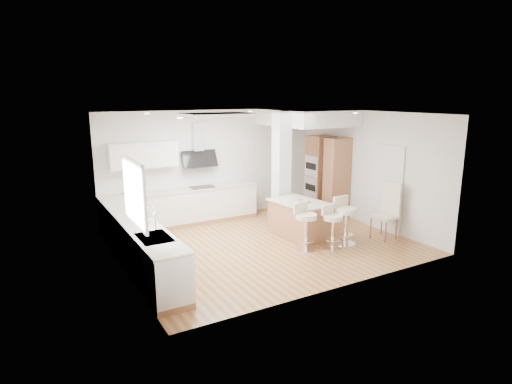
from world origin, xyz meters
TOP-DOWN VIEW (x-y plane):
  - ground at (0.00, 0.00)m, footprint 6.00×6.00m
  - ceiling at (0.00, 0.00)m, footprint 6.00×5.00m
  - wall_back at (0.00, 2.50)m, footprint 6.00×0.04m
  - wall_left at (-3.00, 0.00)m, footprint 0.04×5.00m
  - wall_right at (3.00, 0.00)m, footprint 0.04×5.00m
  - skylight at (-0.79, 0.60)m, footprint 4.10×2.10m
  - window_left at (-2.96, -0.90)m, footprint 0.06×1.28m
  - doorway_right at (2.97, -0.60)m, footprint 0.05×1.00m
  - counter_left at (-2.70, 0.23)m, footprint 0.63×4.50m
  - counter_back at (-0.91, 2.22)m, footprint 3.62×0.63m
  - pillar at (1.05, 0.95)m, footprint 0.35×0.35m
  - soffit at (2.10, 1.40)m, footprint 1.78×2.20m
  - oven_column at (2.68, 1.23)m, footprint 0.63×1.21m
  - peninsula at (0.94, 0.02)m, footprint 1.04×1.45m
  - bar_stool_a at (0.52, -0.78)m, footprint 0.53×0.53m
  - bar_stool_b at (1.07, -0.98)m, footprint 0.49×0.49m
  - bar_stool_c at (1.47, -0.91)m, footprint 0.50×0.50m
  - dining_chair at (2.61, -1.05)m, footprint 0.56×0.56m

SIDE VIEW (x-z plane):
  - ground at x=0.00m, z-range 0.00..0.00m
  - ceiling at x=0.00m, z-range -0.01..0.01m
  - peninsula at x=0.94m, z-range -0.03..0.86m
  - counter_left at x=-2.70m, z-range -0.22..1.13m
  - bar_stool_b at x=1.07m, z-range 0.06..0.99m
  - bar_stool_a at x=0.52m, z-range 0.06..1.07m
  - bar_stool_c at x=1.47m, z-range 0.06..1.11m
  - dining_chair at x=2.61m, z-range 0.04..1.32m
  - counter_back at x=-0.91m, z-range -0.55..1.95m
  - doorway_right at x=2.97m, z-range -0.05..2.05m
  - oven_column at x=2.68m, z-range 0.00..2.10m
  - wall_back at x=0.00m, z-range 0.00..2.80m
  - wall_left at x=-3.00m, z-range 0.00..2.80m
  - wall_right at x=3.00m, z-range 0.00..2.80m
  - pillar at x=1.05m, z-range 0.00..2.80m
  - window_left at x=-2.96m, z-range 1.16..2.23m
  - soffit at x=2.10m, z-range 2.40..2.80m
  - skylight at x=-0.79m, z-range 2.74..2.80m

